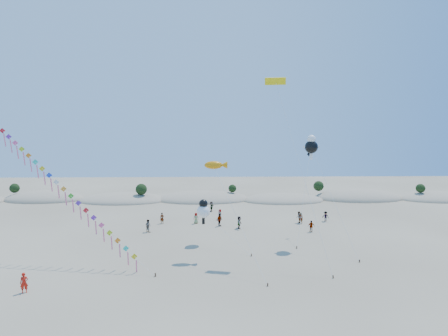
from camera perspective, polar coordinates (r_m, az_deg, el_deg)
ground at (r=32.93m, az=-5.74°, el=-20.16°), size 160.00×160.00×0.00m
dune_ridge at (r=75.95m, az=-2.45°, el=-4.77°), size 145.30×11.49×5.57m
kite_train at (r=44.74m, az=-24.07°, el=-2.21°), size 21.33×10.00×16.43m
fish_kite at (r=42.39m, az=-1.21°, el=0.40°), size 6.08×9.69×10.81m
cartoon_kite_low at (r=47.17m, az=-3.16°, el=-6.38°), size 6.45×5.79×5.66m
cartoon_kite_high at (r=47.75m, az=13.18°, el=3.36°), size 4.73×8.16×13.67m
parafoil_kite at (r=43.97m, az=7.96°, el=12.56°), size 5.79×9.15×20.27m
dark_kite at (r=50.96m, az=12.41°, el=-1.83°), size 3.76×7.82×11.36m
flyer_foreground at (r=38.90m, az=-28.17°, el=-15.17°), size 0.78×0.65×1.82m
beachgoers at (r=57.58m, az=2.06°, el=-7.57°), size 27.75×14.20×1.91m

